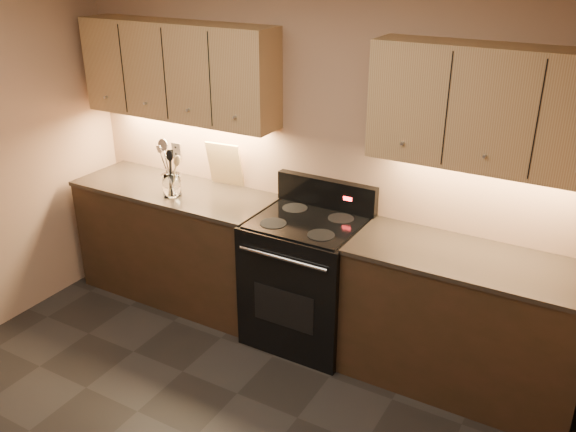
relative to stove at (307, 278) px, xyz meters
The scene contains 14 objects.
wall_back 0.88m from the stove, 104.10° to the left, with size 4.00×0.04×2.60m, color #99785A.
counter_left 1.18m from the stove, behind, with size 1.62×0.62×0.93m.
counter_right 1.10m from the stove, ahead, with size 1.46×0.62×0.93m.
stove is the anchor object (origin of this frame).
upper_cab_left 1.78m from the stove, behind, with size 1.60×0.30×0.70m, color tan.
upper_cab_right 1.73m from the stove, ahead, with size 1.44×0.30×0.70m, color tan.
outlet_plate 1.55m from the stove, 167.24° to the left, with size 0.09×0.01×0.12m, color #B2B5BA.
utensil_crock 1.22m from the stove, behind, with size 0.16×0.16×0.17m.
cutting_board 1.10m from the stove, 162.79° to the left, with size 0.28×0.02×0.36m, color tan.
wooden_spoon 1.27m from the stove, behind, with size 0.06×0.06×0.28m, color tan, non-canonical shape.
black_spoon 1.28m from the stove, behind, with size 0.06×0.06×0.33m, color black, non-canonical shape.
black_turner 1.26m from the stove, behind, with size 0.08×0.08×0.34m, color black, non-canonical shape.
steel_spatula 1.27m from the stove, behind, with size 0.08×0.08×0.39m, color silver, non-canonical shape.
steel_skimmer 1.26m from the stove, behind, with size 0.09×0.09×0.40m, color silver, non-canonical shape.
Camera 1 is at (1.83, -1.65, 2.65)m, focal length 38.00 mm.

